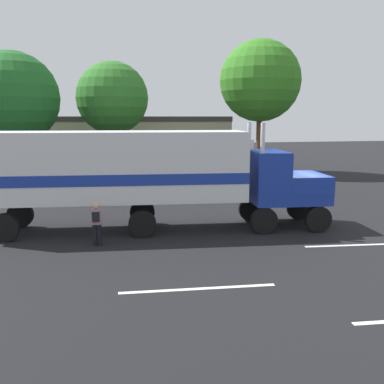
{
  "coord_description": "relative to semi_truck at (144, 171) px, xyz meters",
  "views": [
    {
      "loc": [
        -8.17,
        -17.35,
        4.72
      ],
      "look_at": [
        -4.45,
        0.17,
        1.6
      ],
      "focal_mm": 40.29,
      "sensor_mm": 36.0,
      "label": 1
    }
  ],
  "objects": [
    {
      "name": "lane_stripe_mid",
      "position": [
        0.78,
        -6.66,
        -2.52
      ],
      "size": [
        4.4,
        0.46,
        0.01
      ],
      "primitive_type": "cube",
      "rotation": [
        0.0,
        0.0,
        -0.07
      ],
      "color": "silver",
      "rests_on": "ground_plane"
    },
    {
      "name": "tree_left",
      "position": [
        -0.61,
        19.44,
        3.76
      ],
      "size": [
        5.98,
        5.98,
        9.29
      ],
      "color": "brown",
      "rests_on": "ground_plane"
    },
    {
      "name": "ground_plane",
      "position": [
        6.43,
        -0.36,
        -2.52
      ],
      "size": [
        120.0,
        120.0,
        0.0
      ],
      "primitive_type": "plane",
      "color": "black"
    },
    {
      "name": "lane_stripe_near",
      "position": [
        7.71,
        -3.86,
        -2.52
      ],
      "size": [
        4.39,
        0.6,
        0.01
      ],
      "primitive_type": "cube",
      "rotation": [
        0.0,
        0.0,
        -0.1
      ],
      "color": "silver",
      "rests_on": "ground_plane"
    },
    {
      "name": "tree_center",
      "position": [
        11.41,
        16.96,
        5.14
      ],
      "size": [
        6.71,
        6.71,
        11.04
      ],
      "color": "brown",
      "rests_on": "ground_plane"
    },
    {
      "name": "parked_car",
      "position": [
        -7.67,
        12.39,
        -1.72
      ],
      "size": [
        4.64,
        2.53,
        1.57
      ],
      "color": "#234C8C",
      "rests_on": "ground_plane"
    },
    {
      "name": "person_bystander",
      "position": [
        -1.97,
        -1.87,
        -1.63
      ],
      "size": [
        0.34,
        0.47,
        1.63
      ],
      "color": "black",
      "rests_on": "ground_plane"
    },
    {
      "name": "tree_right",
      "position": [
        -8.21,
        18.07,
        3.61
      ],
      "size": [
        7.13,
        7.13,
        9.71
      ],
      "color": "brown",
      "rests_on": "ground_plane"
    },
    {
      "name": "parked_bus",
      "position": [
        2.0,
        8.86,
        -0.46
      ],
      "size": [
        11.22,
        3.76,
        3.4
      ],
      "color": "silver",
      "rests_on": "ground_plane"
    },
    {
      "name": "semi_truck",
      "position": [
        0.0,
        0.0,
        0.0
      ],
      "size": [
        14.34,
        3.91,
        4.5
      ],
      "color": "#193399",
      "rests_on": "ground_plane"
    },
    {
      "name": "building_backdrop",
      "position": [
        2.28,
        27.67,
        0.07
      ],
      "size": [
        18.98,
        7.82,
        4.78
      ],
      "color": "#B7AD8C",
      "rests_on": "ground_plane"
    }
  ]
}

